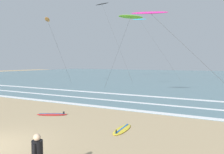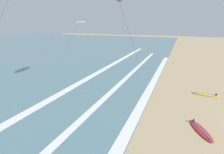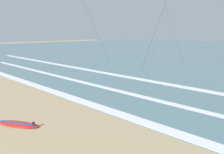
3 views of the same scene
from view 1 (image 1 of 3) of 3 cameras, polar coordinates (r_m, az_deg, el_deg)
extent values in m
cube|color=slate|center=(60.45, 18.65, 0.21)|extent=(140.00, 90.00, 0.01)
cube|color=white|center=(18.84, -8.06, -7.30)|extent=(43.07, 0.68, 0.01)
cube|color=white|center=(20.52, 1.41, -6.34)|extent=(45.83, 0.51, 0.01)
cube|color=white|center=(24.51, 3.47, -4.67)|extent=(59.50, 0.75, 0.01)
cylinder|color=black|center=(6.90, -19.27, -17.95)|extent=(0.32, 0.32, 0.58)
cylinder|color=black|center=(6.76, -20.03, -18.68)|extent=(0.13, 0.16, 0.56)
cylinder|color=black|center=(7.07, -18.54, -17.62)|extent=(0.13, 0.16, 0.56)
sphere|color=#DBB28E|center=(6.77, -19.35, -14.92)|extent=(0.21, 0.21, 0.21)
ellipsoid|color=red|center=(15.69, -15.69, -9.56)|extent=(2.15, 1.48, 0.09)
cube|color=#1959B2|center=(15.68, -15.69, -9.39)|extent=(1.64, 0.89, 0.01)
cube|color=black|center=(15.46, -12.74, -9.24)|extent=(0.11, 0.07, 0.16)
ellipsoid|color=yellow|center=(11.93, 2.71, -13.73)|extent=(0.70, 2.13, 0.09)
cube|color=#1959B2|center=(11.91, 2.72, -13.51)|extent=(0.18, 1.79, 0.01)
cube|color=black|center=(11.17, 1.11, -14.29)|extent=(0.02, 0.12, 0.16)
ellipsoid|color=#CC2384|center=(19.68, 10.01, 16.52)|extent=(3.28, 1.75, 0.43)
cylinder|color=#333333|center=(18.19, 21.91, 4.66)|extent=(8.08, 0.47, 7.99)
ellipsoid|color=#70C628|center=(27.25, 5.04, 15.67)|extent=(2.81, 2.81, 0.43)
cylinder|color=#333333|center=(28.43, 1.25, 5.82)|extent=(4.70, 1.76, 9.24)
ellipsoid|color=orange|center=(35.07, -16.87, 14.42)|extent=(2.80, 2.82, 0.43)
cylinder|color=#333333|center=(36.67, -13.59, 6.01)|extent=(0.10, 5.84, 10.18)
ellipsoid|color=black|center=(44.34, -2.71, 18.86)|extent=(3.28, 1.21, 0.43)
cylinder|color=#333333|center=(40.25, 1.23, 9.44)|extent=(7.56, 2.31, 15.13)
ellipsoid|color=#23A8C6|center=(51.32, 7.33, 15.01)|extent=(3.28, 1.75, 0.43)
cylinder|color=#333333|center=(46.26, 12.29, 7.68)|extent=(10.54, 5.51, 13.61)
camera|label=2|loc=(23.49, -29.76, 8.88)|focal=25.19mm
camera|label=3|loc=(7.86, 15.34, 5.76)|focal=34.10mm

